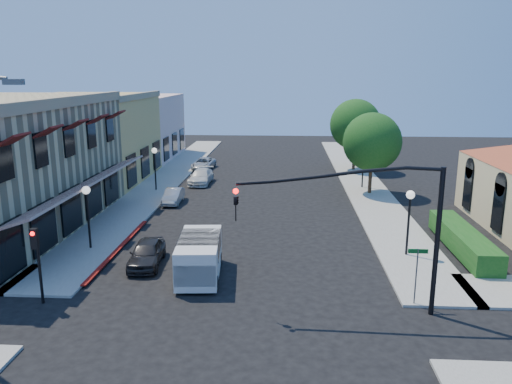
# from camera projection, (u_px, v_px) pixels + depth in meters

# --- Properties ---
(ground) EXTENTS (120.00, 120.00, 0.00)m
(ground) POSITION_uv_depth(u_px,v_px,m) (228.00, 326.00, 19.02)
(ground) COLOR black
(ground) RESTS_ON ground
(sidewalk_left) EXTENTS (3.50, 50.00, 0.12)m
(sidewalk_left) POSITION_uv_depth(u_px,v_px,m) (167.00, 178.00, 45.74)
(sidewalk_left) COLOR gray
(sidewalk_left) RESTS_ON ground
(sidewalk_right) EXTENTS (3.50, 50.00, 0.12)m
(sidewalk_right) POSITION_uv_depth(u_px,v_px,m) (360.00, 180.00, 44.70)
(sidewalk_right) COLOR gray
(sidewalk_right) RESTS_ON ground
(curb_red_strip) EXTENTS (0.25, 10.00, 0.06)m
(curb_red_strip) POSITION_uv_depth(u_px,v_px,m) (120.00, 250.00, 27.20)
(curb_red_strip) COLOR maroon
(curb_red_strip) RESTS_ON ground
(yellow_stucco_building) EXTENTS (10.00, 12.00, 7.60)m
(yellow_stucco_building) POSITION_uv_depth(u_px,v_px,m) (88.00, 138.00, 44.30)
(yellow_stucco_building) COLOR #E4C067
(yellow_stucco_building) RESTS_ON ground
(pink_stucco_building) EXTENTS (10.00, 12.00, 7.00)m
(pink_stucco_building) POSITION_uv_depth(u_px,v_px,m) (130.00, 127.00, 56.02)
(pink_stucco_building) COLOR beige
(pink_stucco_building) RESTS_ON ground
(hedge) EXTENTS (1.40, 8.00, 1.10)m
(hedge) POSITION_uv_depth(u_px,v_px,m) (461.00, 251.00, 27.06)
(hedge) COLOR #164E16
(hedge) RESTS_ON ground
(street_tree_a) EXTENTS (4.56, 4.56, 6.48)m
(street_tree_a) POSITION_uv_depth(u_px,v_px,m) (372.00, 142.00, 38.88)
(street_tree_a) COLOR #331F14
(street_tree_a) RESTS_ON ground
(street_tree_b) EXTENTS (4.94, 4.94, 7.02)m
(street_tree_b) POSITION_uv_depth(u_px,v_px,m) (355.00, 125.00, 48.51)
(street_tree_b) COLOR #331F14
(street_tree_b) RESTS_ON ground
(signal_mast_arm) EXTENTS (8.01, 0.39, 6.00)m
(signal_mast_arm) POSITION_uv_depth(u_px,v_px,m) (383.00, 215.00, 19.18)
(signal_mast_arm) COLOR black
(signal_mast_arm) RESTS_ON ground
(secondary_signal) EXTENTS (0.28, 0.42, 3.32)m
(secondary_signal) POSITION_uv_depth(u_px,v_px,m) (37.00, 252.00, 20.32)
(secondary_signal) COLOR black
(secondary_signal) RESTS_ON ground
(street_name_sign) EXTENTS (0.80, 0.06, 2.50)m
(street_name_sign) POSITION_uv_depth(u_px,v_px,m) (417.00, 267.00, 20.32)
(street_name_sign) COLOR #595B5E
(street_name_sign) RESTS_ON ground
(lamppost_left_near) EXTENTS (0.44, 0.44, 3.57)m
(lamppost_left_near) POSITION_uv_depth(u_px,v_px,m) (87.00, 201.00, 26.66)
(lamppost_left_near) COLOR black
(lamppost_left_near) RESTS_ON ground
(lamppost_left_far) EXTENTS (0.44, 0.44, 3.57)m
(lamppost_left_far) POSITION_uv_depth(u_px,v_px,m) (155.00, 158.00, 40.25)
(lamppost_left_far) COLOR black
(lamppost_left_far) RESTS_ON ground
(lamppost_right_near) EXTENTS (0.44, 0.44, 3.57)m
(lamppost_right_near) POSITION_uv_depth(u_px,v_px,m) (410.00, 206.00, 25.65)
(lamppost_right_near) COLOR black
(lamppost_right_near) RESTS_ON ground
(lamppost_right_far) EXTENTS (0.44, 0.44, 3.57)m
(lamppost_right_far) POSITION_uv_depth(u_px,v_px,m) (364.00, 156.00, 41.18)
(lamppost_right_far) COLOR black
(lamppost_right_far) RESTS_ON ground
(white_van) EXTENTS (2.19, 4.43, 1.91)m
(white_van) POSITION_uv_depth(u_px,v_px,m) (199.00, 255.00, 23.36)
(white_van) COLOR silver
(white_van) RESTS_ON ground
(parked_car_a) EXTENTS (1.74, 3.79, 1.26)m
(parked_car_a) POSITION_uv_depth(u_px,v_px,m) (147.00, 253.00, 24.99)
(parked_car_a) COLOR black
(parked_car_a) RESTS_ON ground
(parked_car_b) EXTENTS (1.18, 3.30, 1.08)m
(parked_car_b) POSITION_uv_depth(u_px,v_px,m) (173.00, 196.00, 36.94)
(parked_car_b) COLOR #A7A9AC
(parked_car_b) RESTS_ON ground
(parked_car_c) EXTENTS (1.89, 4.32, 1.24)m
(parked_car_c) POSITION_uv_depth(u_px,v_px,m) (201.00, 177.00, 43.46)
(parked_car_c) COLOR silver
(parked_car_c) RESTS_ON ground
(parked_car_d) EXTENTS (2.23, 4.14, 1.10)m
(parked_car_d) POSITION_uv_depth(u_px,v_px,m) (204.00, 163.00, 50.23)
(parked_car_d) COLOR #B6B9BC
(parked_car_d) RESTS_ON ground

